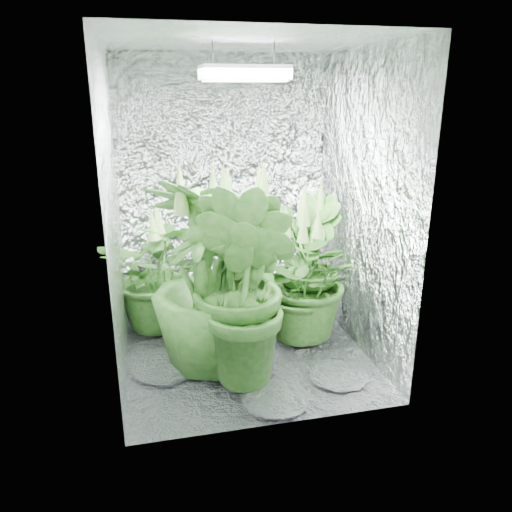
{
  "coord_description": "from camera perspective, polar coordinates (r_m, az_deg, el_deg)",
  "views": [
    {
      "loc": [
        -0.62,
        -3.01,
        1.73
      ],
      "look_at": [
        0.07,
        0.0,
        0.7
      ],
      "focal_mm": 35.0,
      "sensor_mm": 36.0,
      "label": 1
    }
  ],
  "objects": [
    {
      "name": "plant_e",
      "position": [
        3.51,
        5.45,
        -2.75
      ],
      "size": [
        1.01,
        1.01,
        0.99
      ],
      "rotation": [
        0.0,
        0.0,
        3.43
      ],
      "color": "black",
      "rests_on": "ground"
    },
    {
      "name": "plant_label",
      "position": [
        3.08,
        0.15,
        -9.34
      ],
      "size": [
        0.06,
        0.04,
        0.09
      ],
      "primitive_type": "cube",
      "rotation": [
        -0.21,
        0.0,
        0.23
      ],
      "color": "white",
      "rests_on": "plant_g"
    },
    {
      "name": "plant_f",
      "position": [
        3.26,
        -0.79,
        -3.71
      ],
      "size": [
        0.66,
        0.66,
        1.11
      ],
      "rotation": [
        0.0,
        0.0,
        4.41
      ],
      "color": "black",
      "rests_on": "ground"
    },
    {
      "name": "plant_a",
      "position": [
        3.74,
        -11.1,
        -2.02
      ],
      "size": [
        0.99,
        0.99,
        0.95
      ],
      "rotation": [
        0.0,
        0.0,
        5.94
      ],
      "color": "black",
      "rests_on": "ground"
    },
    {
      "name": "grow_lamp",
      "position": [
        3.08,
        -1.4,
        20.14
      ],
      "size": [
        0.5,
        0.3,
        0.22
      ],
      "color": "gray",
      "rests_on": "ceiling"
    },
    {
      "name": "circulation_fan",
      "position": [
        3.78,
        7.52,
        -6.74
      ],
      "size": [
        0.13,
        0.28,
        0.32
      ],
      "rotation": [
        0.0,
        0.0,
        0.05
      ],
      "color": "black",
      "rests_on": "ground"
    },
    {
      "name": "plant_b",
      "position": [
        3.63,
        -2.69,
        -2.41
      ],
      "size": [
        0.66,
        0.66,
        0.99
      ],
      "rotation": [
        0.0,
        0.0,
        0.89
      ],
      "color": "black",
      "rests_on": "ground"
    },
    {
      "name": "plant_g",
      "position": [
        2.95,
        -1.29,
        -3.46
      ],
      "size": [
        0.94,
        0.94,
        1.35
      ],
      "rotation": [
        0.0,
        0.0,
        5.25
      ],
      "color": "black",
      "rests_on": "ground"
    },
    {
      "name": "ceiling",
      "position": [
        3.09,
        -1.42,
        23.37
      ],
      "size": [
        1.6,
        1.6,
        0.01
      ],
      "primitive_type": "cube",
      "color": "silver",
      "rests_on": "walls"
    },
    {
      "name": "walls",
      "position": [
        3.16,
        -1.28,
        5.0
      ],
      "size": [
        1.62,
        1.62,
        2.0
      ],
      "color": "silver",
      "rests_on": "ground"
    },
    {
      "name": "plant_c",
      "position": [
        3.76,
        5.96,
        -0.86
      ],
      "size": [
        0.63,
        0.63,
        1.1
      ],
      "rotation": [
        0.0,
        0.0,
        1.4
      ],
      "color": "black",
      "rests_on": "ground"
    },
    {
      "name": "plant_d",
      "position": [
        3.12,
        -5.7,
        -2.47
      ],
      "size": [
        0.96,
        0.96,
        1.34
      ],
      "rotation": [
        0.0,
        0.0,
        2.5
      ],
      "color": "black",
      "rests_on": "ground"
    },
    {
      "name": "ground",
      "position": [
        3.53,
        -1.16,
        -11.01
      ],
      "size": [
        1.6,
        1.6,
        0.0
      ],
      "primitive_type": "plane",
      "color": "silver",
      "rests_on": "ground"
    }
  ]
}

